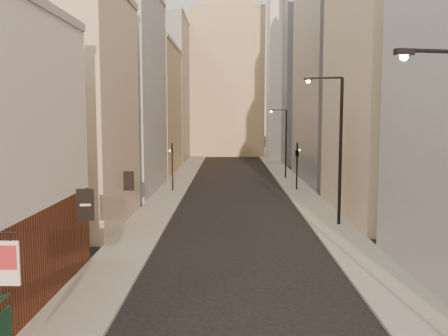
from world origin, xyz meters
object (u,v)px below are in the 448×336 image
traffic_light_left (172,157)px  traffic_light_right (297,154)px  streetlamp_far (284,139)px  clock_tower (227,66)px  white_tower (292,52)px  streetlamp_mid (337,142)px

traffic_light_left → traffic_light_right: bearing=-170.7°
streetlamp_far → traffic_light_left: size_ratio=1.69×
clock_tower → traffic_light_right: 52.21m
white_tower → traffic_light_left: 42.90m
white_tower → streetlamp_far: 29.62m
white_tower → streetlamp_mid: (-3.21, -52.21, -12.69)m
white_tower → streetlamp_mid: size_ratio=4.01×
traffic_light_right → traffic_light_left: bearing=-2.4°
streetlamp_far → traffic_light_left: streetlamp_far is taller
white_tower → traffic_light_left: size_ratio=8.30×
traffic_light_left → streetlamp_mid: bearing=135.7°
streetlamp_mid → streetlamp_far: bearing=106.7°
clock_tower → white_tower: size_ratio=1.08×
clock_tower → streetlamp_far: bearing=-80.0°
streetlamp_far → traffic_light_right: streetlamp_far is taller
streetlamp_far → traffic_light_right: 9.94m
streetlamp_far → traffic_light_right: (0.25, -9.89, -0.98)m
traffic_light_right → clock_tower: bearing=-88.0°
clock_tower → streetlamp_far: 42.52m
white_tower → traffic_light_right: bearing=-95.9°
streetlamp_mid → traffic_light_right: (-0.47, 16.39, -2.07)m
clock_tower → white_tower: clock_tower is taller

